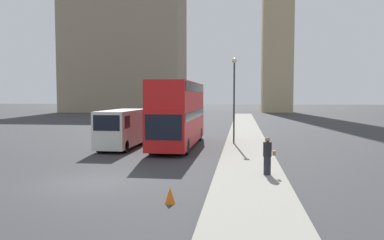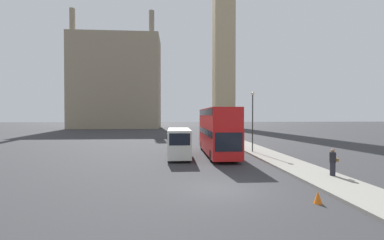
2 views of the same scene
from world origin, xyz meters
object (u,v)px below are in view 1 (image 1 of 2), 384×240
object	(u,v)px
white_van	(122,128)
pedestrian	(268,156)
red_double_decker_bus	(179,111)
street_lamp	(234,88)
parked_sedan	(167,120)

from	to	relation	value
white_van	pedestrian	distance (m)	12.55
red_double_decker_bus	street_lamp	world-z (taller)	street_lamp
pedestrian	street_lamp	distance (m)	11.48
pedestrian	parked_sedan	size ratio (longest dim) A/B	0.38
red_double_decker_bus	street_lamp	bearing A→B (deg)	16.87
red_double_decker_bus	white_van	size ratio (longest dim) A/B	1.75
red_double_decker_bus	street_lamp	distance (m)	4.39
white_van	street_lamp	distance (m)	8.55
red_double_decker_bus	pedestrian	xyz separation A→B (m)	(5.59, -9.71, -1.56)
red_double_decker_bus	pedestrian	size ratio (longest dim) A/B	6.40
street_lamp	parked_sedan	size ratio (longest dim) A/B	1.43
red_double_decker_bus	parked_sedan	xyz separation A→B (m)	(-4.54, 18.22, -1.86)
red_double_decker_bus	parked_sedan	world-z (taller)	red_double_decker_bus
pedestrian	white_van	bearing A→B (deg)	138.38
white_van	street_lamp	world-z (taller)	street_lamp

